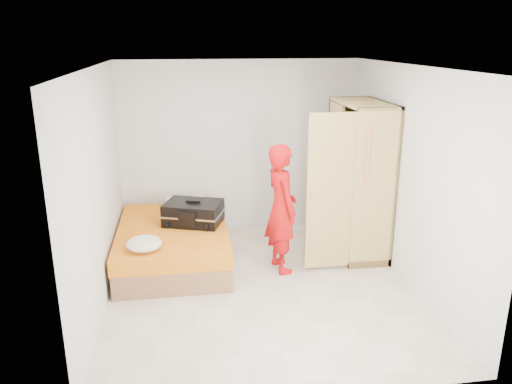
{
  "coord_description": "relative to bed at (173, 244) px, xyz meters",
  "views": [
    {
      "loc": [
        -0.87,
        -5.37,
        2.9
      ],
      "look_at": [
        0.04,
        0.67,
        1.0
      ],
      "focal_mm": 35.0,
      "sensor_mm": 36.0,
      "label": 1
    }
  ],
  "objects": [
    {
      "name": "bed",
      "position": [
        0.0,
        0.0,
        0.0
      ],
      "size": [
        1.42,
        2.02,
        0.5
      ],
      "color": "#9E6A48",
      "rests_on": "ground"
    },
    {
      "name": "room",
      "position": [
        1.05,
        -0.9,
        1.05
      ],
      "size": [
        4.0,
        4.02,
        2.6
      ],
      "color": "beige",
      "rests_on": "ground"
    },
    {
      "name": "round_cushion",
      "position": [
        -0.32,
        -0.72,
        0.33
      ],
      "size": [
        0.42,
        0.42,
        0.16
      ],
      "primitive_type": "ellipsoid",
      "color": "white",
      "rests_on": "bed"
    },
    {
      "name": "wardrobe",
      "position": [
        2.5,
        -0.04,
        0.75
      ],
      "size": [
        1.17,
        1.2,
        2.1
      ],
      "color": "tan",
      "rests_on": "ground"
    },
    {
      "name": "suitcase",
      "position": [
        0.29,
        0.09,
        0.39
      ],
      "size": [
        0.89,
        0.76,
        0.32
      ],
      "rotation": [
        0.0,
        0.0,
        -0.34
      ],
      "color": "black",
      "rests_on": "bed"
    },
    {
      "name": "pillow",
      "position": [
        0.19,
        0.85,
        0.3
      ],
      "size": [
        0.6,
        0.32,
        0.11
      ],
      "primitive_type": "cube",
      "rotation": [
        0.0,
        0.0,
        0.03
      ],
      "color": "white",
      "rests_on": "bed"
    },
    {
      "name": "person",
      "position": [
        1.38,
        -0.43,
        0.58
      ],
      "size": [
        0.5,
        0.67,
        1.66
      ],
      "primitive_type": "imported",
      "rotation": [
        0.0,
        0.0,
        1.76
      ],
      "color": "red",
      "rests_on": "ground"
    }
  ]
}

